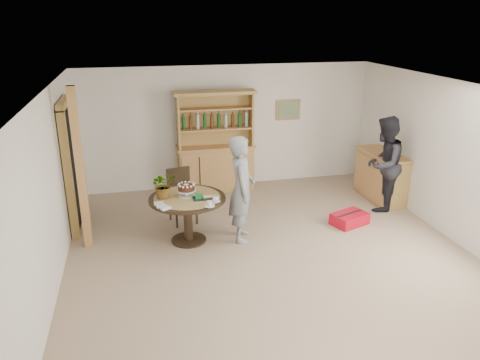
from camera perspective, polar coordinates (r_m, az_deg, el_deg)
name	(u,v)px	position (r m, az deg, el deg)	size (l,w,h in m)	color
ground	(275,263)	(6.97, 4.34, -10.12)	(7.00, 7.00, 0.00)	tan
room_shell	(279,149)	(6.30, 4.75, 3.81)	(6.04, 7.04, 2.52)	white
doorway	(71,165)	(8.18, -19.94, 1.77)	(0.13, 1.10, 2.18)	black
pine_post	(80,170)	(7.35, -18.90, 1.12)	(0.12, 0.12, 2.50)	tan
hutch	(216,157)	(9.54, -2.99, 2.78)	(1.62, 0.54, 2.04)	tan
sideboard	(381,176)	(9.50, 16.79, 0.49)	(0.54, 1.26, 0.94)	tan
dining_table	(188,206)	(7.38, -6.42, -3.18)	(1.20, 1.20, 0.76)	black
dining_chair	(181,192)	(8.17, -7.22, -1.44)	(0.51, 0.51, 0.95)	black
birthday_cake	(186,188)	(7.32, -6.55, -1.02)	(0.30, 0.30, 0.20)	white
flower_vase	(163,185)	(7.27, -9.31, -0.59)	(0.38, 0.33, 0.42)	#3F7233
gift_tray	(202,197)	(7.22, -4.66, -2.09)	(0.30, 0.20, 0.08)	black
coffee_cup_a	(216,199)	(7.10, -3.00, -2.32)	(0.15, 0.15, 0.09)	white
coffee_cup_b	(210,204)	(6.93, -3.73, -2.95)	(0.15, 0.15, 0.08)	white
napkins	(162,206)	(7.00, -9.50, -3.13)	(0.24, 0.33, 0.03)	white
teen_boy	(242,189)	(7.33, 0.21, -1.12)	(0.62, 0.41, 1.71)	gray
adult_person	(384,164)	(8.88, 17.11, 1.88)	(0.85, 0.66, 1.75)	black
red_suitcase	(349,219)	(8.34, 13.21, -4.62)	(0.70, 0.59, 0.21)	red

